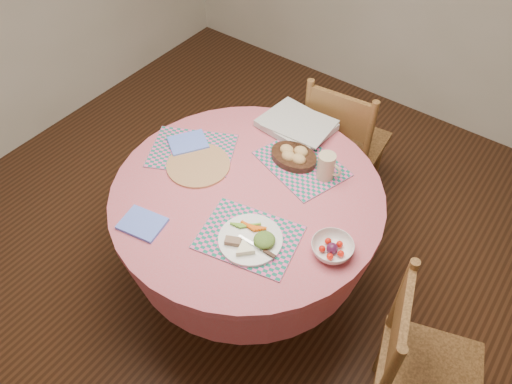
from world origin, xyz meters
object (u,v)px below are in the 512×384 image
dining_table (248,219)px  chair_back (342,143)px  chair_right (418,368)px  bread_bowl (294,155)px  fruit_bowl (332,248)px  dinner_plate (251,240)px  latte_mug (327,166)px  wicker_trivet (198,165)px

dining_table → chair_back: (0.06, 0.83, -0.07)m
chair_right → bread_bowl: bearing=46.1°
chair_right → dining_table: bearing=63.1°
bread_bowl → fruit_bowl: bread_bowl is taller
chair_right → bread_bowl: size_ratio=3.98×
dinner_plate → latte_mug: 0.51m
chair_right → latte_mug: size_ratio=7.01×
dinner_plate → bread_bowl: (-0.13, 0.51, 0.01)m
latte_mug → fruit_bowl: latte_mug is taller
chair_back → fruit_bowl: (0.42, -0.89, 0.29)m
chair_right → chair_back: bearing=25.1°
latte_mug → wicker_trivet: bearing=-150.8°
bread_bowl → latte_mug: (0.18, -0.01, 0.04)m
fruit_bowl → dining_table: bearing=172.5°
fruit_bowl → dinner_plate: bearing=-151.5°
wicker_trivet → fruit_bowl: (0.76, -0.06, 0.02)m
chair_right → bread_bowl: chair_right is taller
dining_table → bread_bowl: size_ratio=5.39×
chair_back → bread_bowl: size_ratio=4.02×
chair_right → fruit_bowl: size_ratio=4.26×
chair_back → dinner_plate: 1.09m
chair_right → chair_back: chair_back is taller
chair_back → wicker_trivet: bearing=61.8°
dining_table → chair_right: (0.96, -0.16, -0.08)m
dinner_plate → fruit_bowl: dinner_plate is taller
chair_back → latte_mug: bearing=102.4°
chair_right → dinner_plate: 0.83m
dining_table → wicker_trivet: bearing=-179.0°
chair_back → bread_bowl: (-0.00, -0.53, 0.30)m
chair_back → wicker_trivet: chair_back is taller
chair_right → bread_bowl: (-0.91, 0.45, 0.31)m
chair_right → fruit_bowl: 0.58m
dinner_plate → latte_mug: latte_mug is taller
dining_table → bread_bowl: 0.37m
dining_table → dinner_plate: 0.36m
chair_back → bread_bowl: chair_back is taller
dinner_plate → bread_bowl: size_ratio=1.16×
bread_bowl → latte_mug: 0.18m
latte_mug → fruit_bowl: bearing=-55.4°
dining_table → latte_mug: latte_mug is taller
dinner_plate → latte_mug: size_ratio=2.04×
dining_table → latte_mug: size_ratio=9.51×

